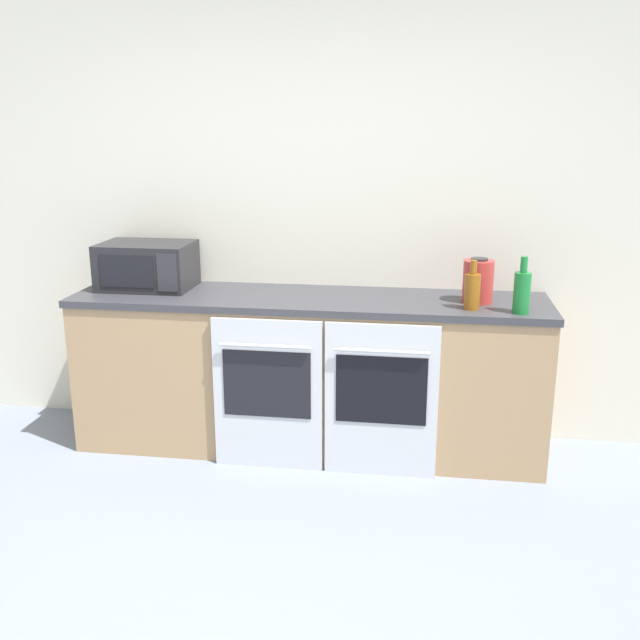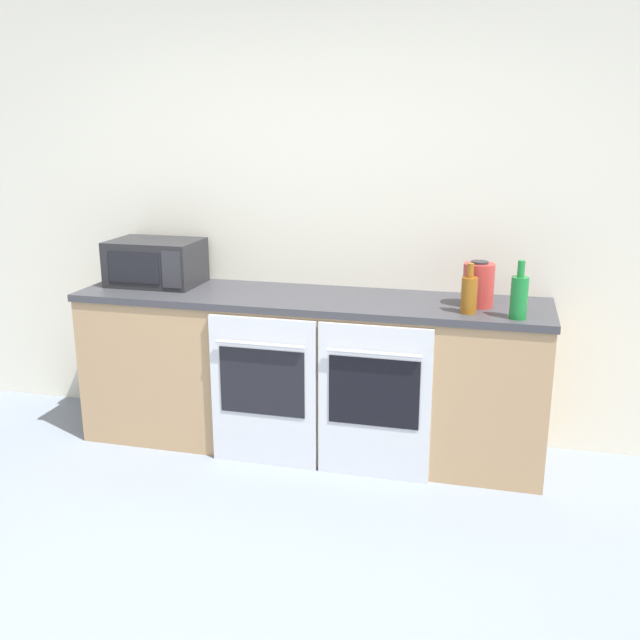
% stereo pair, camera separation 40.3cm
% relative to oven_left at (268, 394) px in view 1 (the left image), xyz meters
% --- Properties ---
extents(wall_back, '(10.00, 0.06, 2.60)m').
position_rel_oven_left_xyz_m(wall_back, '(0.17, 0.65, 0.87)').
color(wall_back, silver).
rests_on(wall_back, ground_plane).
extents(counter_back, '(2.68, 0.62, 0.91)m').
position_rel_oven_left_xyz_m(counter_back, '(0.17, 0.32, 0.02)').
color(counter_back, tan).
rests_on(counter_back, ground_plane).
extents(oven_left, '(0.60, 0.06, 0.85)m').
position_rel_oven_left_xyz_m(oven_left, '(0.00, 0.00, 0.00)').
color(oven_left, silver).
rests_on(oven_left, ground_plane).
extents(oven_right, '(0.60, 0.06, 0.85)m').
position_rel_oven_left_xyz_m(oven_right, '(0.61, 0.00, 0.00)').
color(oven_right, silver).
rests_on(oven_right, ground_plane).
extents(microwave, '(0.53, 0.37, 0.27)m').
position_rel_oven_left_xyz_m(microwave, '(-0.80, 0.39, 0.61)').
color(microwave, '#232326').
rests_on(microwave, counter_back).
extents(bottle_green, '(0.09, 0.09, 0.29)m').
position_rel_oven_left_xyz_m(bottle_green, '(1.31, 0.11, 0.59)').
color(bottle_green, '#19722D').
rests_on(bottle_green, counter_back).
extents(bottle_amber, '(0.08, 0.08, 0.26)m').
position_rel_oven_left_xyz_m(bottle_amber, '(1.07, 0.16, 0.58)').
color(bottle_amber, '#8C5114').
rests_on(bottle_amber, counter_back).
extents(kettle, '(0.16, 0.16, 0.24)m').
position_rel_oven_left_xyz_m(kettle, '(1.11, 0.32, 0.59)').
color(kettle, '#B2332D').
rests_on(kettle, counter_back).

